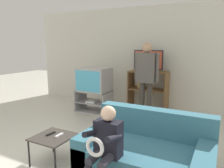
% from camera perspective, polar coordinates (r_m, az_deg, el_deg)
% --- Properties ---
extents(wall_back, '(6.40, 0.06, 2.60)m').
position_cam_1_polar(wall_back, '(5.79, 6.99, 6.71)').
color(wall_back, silver).
rests_on(wall_back, ground_plane).
extents(tv_stand, '(0.84, 0.54, 0.52)m').
position_cam_1_polar(tv_stand, '(5.50, -4.76, -4.47)').
color(tv_stand, '#A8A8AD').
rests_on(tv_stand, ground_plane).
extents(television_main, '(0.75, 0.59, 0.57)m').
position_cam_1_polar(television_main, '(5.36, -4.70, 1.14)').
color(television_main, '#B2B2B7').
rests_on(television_main, tv_stand).
extents(media_shelf, '(0.95, 0.44, 1.01)m').
position_cam_1_polar(media_shelf, '(5.50, 9.36, -1.77)').
color(media_shelf, brown).
rests_on(media_shelf, ground_plane).
extents(television_flat, '(0.72, 0.20, 0.51)m').
position_cam_1_polar(television_flat, '(5.38, 9.43, 5.88)').
color(television_flat, black).
rests_on(television_flat, media_shelf).
extents(folding_stool, '(0.46, 0.40, 0.56)m').
position_cam_1_polar(folding_stool, '(3.89, 0.24, -7.50)').
color(folding_stool, black).
rests_on(folding_stool, ground_plane).
extents(snack_table, '(0.51, 0.51, 0.40)m').
position_cam_1_polar(snack_table, '(3.22, -15.07, -13.71)').
color(snack_table, '#38332D').
rests_on(snack_table, ground_plane).
extents(remote_control_black, '(0.05, 0.15, 0.02)m').
position_cam_1_polar(remote_control_black, '(3.27, -15.69, -12.37)').
color(remote_control_black, black).
rests_on(remote_control_black, snack_table).
extents(remote_control_white, '(0.04, 0.14, 0.02)m').
position_cam_1_polar(remote_control_white, '(3.19, -13.64, -12.86)').
color(remote_control_white, silver).
rests_on(remote_control_white, snack_table).
extents(couch, '(1.60, 0.96, 0.78)m').
position_cam_1_polar(couch, '(2.95, 9.03, -17.77)').
color(couch, teal).
rests_on(couch, ground_plane).
extents(person_standing_adult, '(0.53, 0.20, 1.69)m').
position_cam_1_polar(person_standing_adult, '(4.70, 8.98, 2.56)').
color(person_standing_adult, '#3D3833').
rests_on(person_standing_adult, ground_plane).
extents(person_seated_child, '(0.33, 0.43, 0.98)m').
position_cam_1_polar(person_seated_child, '(2.47, -1.85, -15.33)').
color(person_seated_child, '#2D2D38').
rests_on(person_seated_child, ground_plane).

